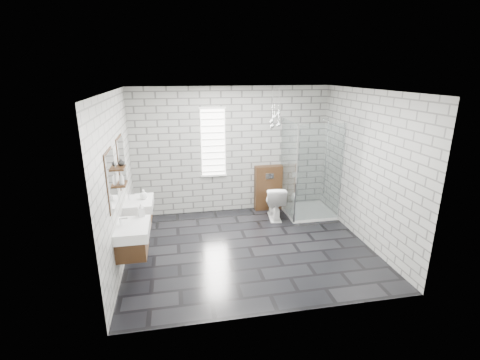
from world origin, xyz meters
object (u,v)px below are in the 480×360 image
object	(u,v)px
vanity_left	(130,231)
shower_enclosure	(306,193)
cistern_panel	(268,188)
toilet	(275,202)
vanity_right	(137,205)

from	to	relation	value
vanity_left	shower_enclosure	bearing A→B (deg)	27.20
cistern_panel	shower_enclosure	xyz separation A→B (m)	(0.70, -0.52, 0.00)
vanity_left	cistern_panel	size ratio (longest dim) A/B	1.57
vanity_left	toilet	bearing A→B (deg)	32.82
vanity_right	toilet	world-z (taller)	vanity_right
vanity_right	cistern_panel	distance (m)	2.98
vanity_left	shower_enclosure	size ratio (longest dim) A/B	0.77
toilet	vanity_left	bearing A→B (deg)	39.92
shower_enclosure	vanity_right	bearing A→B (deg)	-168.43
shower_enclosure	toilet	xyz separation A→B (m)	(-0.70, -0.01, -0.15)
shower_enclosure	vanity_left	bearing A→B (deg)	-152.80
vanity_left	vanity_right	bearing A→B (deg)	90.00
cistern_panel	toilet	distance (m)	0.54
toilet	cistern_panel	bearing A→B (deg)	-82.90
shower_enclosure	toilet	distance (m)	0.72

